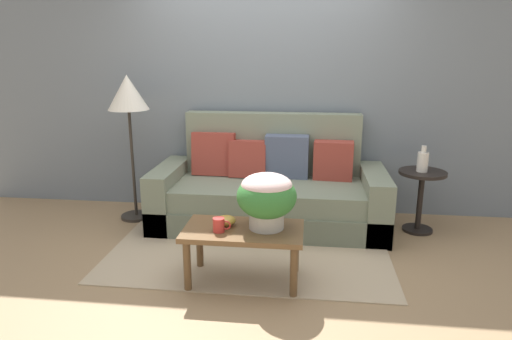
{
  "coord_description": "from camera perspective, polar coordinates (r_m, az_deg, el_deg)",
  "views": [
    {
      "loc": [
        0.48,
        -3.53,
        1.68
      ],
      "look_at": [
        0.05,
        0.06,
        0.72
      ],
      "focal_mm": 31.46,
      "sensor_mm": 36.0,
      "label": 1
    }
  ],
  "objects": [
    {
      "name": "coffee_table",
      "position": [
        3.33,
        -1.61,
        -8.49
      ],
      "size": [
        0.88,
        0.49,
        0.42
      ],
      "color": "brown",
      "rests_on": "ground"
    },
    {
      "name": "ground_plane",
      "position": [
        3.94,
        -0.86,
        -10.36
      ],
      "size": [
        14.0,
        14.0,
        0.0
      ],
      "primitive_type": "plane",
      "color": "#997A56"
    },
    {
      "name": "wall_back",
      "position": [
        4.75,
        1.04,
        12.2
      ],
      "size": [
        6.4,
        0.12,
        2.91
      ],
      "primitive_type": "cube",
      "color": "slate",
      "rests_on": "ground"
    },
    {
      "name": "potted_plant",
      "position": [
        3.23,
        1.36,
        -3.29
      ],
      "size": [
        0.43,
        0.43,
        0.41
      ],
      "color": "#B7B2A8",
      "rests_on": "coffee_table"
    },
    {
      "name": "coffee_mug",
      "position": [
        3.24,
        -4.69,
        -6.97
      ],
      "size": [
        0.13,
        0.08,
        0.1
      ],
      "color": "red",
      "rests_on": "coffee_table"
    },
    {
      "name": "side_table",
      "position": [
        4.51,
        20.24,
        -2.41
      ],
      "size": [
        0.43,
        0.43,
        0.59
      ],
      "color": "black",
      "rests_on": "ground"
    },
    {
      "name": "area_rug",
      "position": [
        4.06,
        -0.59,
        -9.46
      ],
      "size": [
        2.37,
        1.71,
        0.01
      ],
      "primitive_type": "cube",
      "color": "tan",
      "rests_on": "ground"
    },
    {
      "name": "floor_lamp",
      "position": [
        4.58,
        -15.95,
        8.51
      ],
      "size": [
        0.4,
        0.4,
        1.46
      ],
      "color": "#2D2823",
      "rests_on": "ground"
    },
    {
      "name": "couch",
      "position": [
        4.46,
        1.76,
        -2.7
      ],
      "size": [
        2.24,
        0.93,
        1.07
      ],
      "color": "#626B59",
      "rests_on": "ground"
    },
    {
      "name": "snack_bowl",
      "position": [
        3.36,
        -3.85,
        -6.41
      ],
      "size": [
        0.15,
        0.15,
        0.07
      ],
      "color": "gold",
      "rests_on": "coffee_table"
    },
    {
      "name": "table_vase",
      "position": [
        4.42,
        20.44,
        1.06
      ],
      "size": [
        0.1,
        0.1,
        0.24
      ],
      "color": "silver",
      "rests_on": "side_table"
    }
  ]
}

